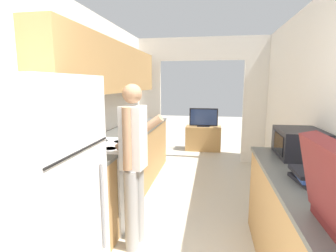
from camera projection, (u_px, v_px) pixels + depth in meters
name	position (u px, v px, depth m)	size (l,w,h in m)	color
wall_left	(85.00, 95.00, 3.07)	(0.38, 6.99, 2.50)	white
wall_far_with_doorway	(201.00, 91.00, 5.30)	(2.97, 0.06, 2.50)	white
counter_left	(131.00, 159.00, 4.04)	(0.62, 3.30, 0.91)	#B2844C
counter_right	(311.00, 241.00, 1.94)	(0.62, 2.06, 0.91)	#B2844C
refrigerator	(34.00, 201.00, 1.75)	(0.75, 0.78, 1.66)	white
range_oven	(107.00, 181.00, 3.10)	(0.66, 0.79, 1.05)	white
person	(134.00, 162.00, 2.51)	(0.52, 0.40, 1.60)	#9E9E9E
microwave	(299.00, 143.00, 2.50)	(0.40, 0.53, 0.27)	black
book_stack	(313.00, 177.00, 1.85)	(0.27, 0.32, 0.09)	black
tv_cabinet	(203.00, 138.00, 6.32)	(0.83, 0.42, 0.58)	#B2844C
television	(204.00, 118.00, 6.20)	(0.67, 0.16, 0.44)	black
knife	(122.00, 134.00, 3.62)	(0.10, 0.30, 0.02)	#B7B7BC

